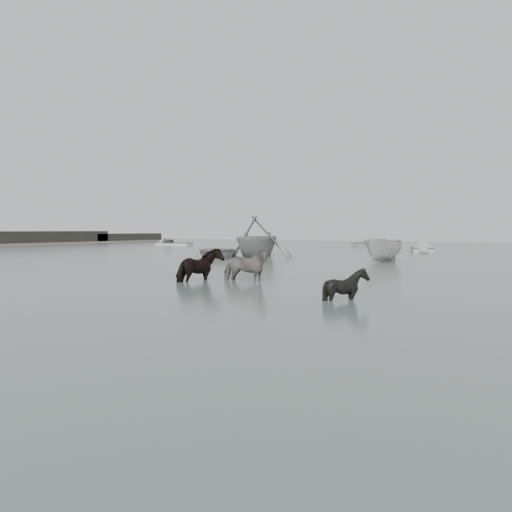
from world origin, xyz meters
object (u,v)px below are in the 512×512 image
Objects in this scene: rowboat_lead at (216,250)px; pony_pinto at (245,260)px; pony_black at (346,277)px; pony_dark at (201,259)px.

pony_pinto is at bearing -76.37° from rowboat_lead.
pony_black is (4.89, -2.85, -0.16)m from pony_pinto.
pony_black is at bearing -70.76° from rowboat_lead.
pony_pinto is 1.64m from pony_dark.
pony_black is 21.01m from rowboat_lead.
pony_pinto reaches higher than pony_black.
pony_pinto is 15.63m from rowboat_lead.
pony_dark is 0.31× the size of rowboat_lead.
pony_pinto is at bearing -76.17° from pony_dark.
rowboat_lead is at bearing 37.73° from pony_black.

